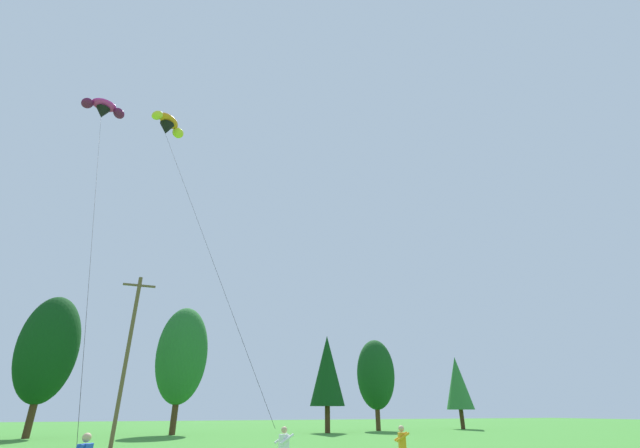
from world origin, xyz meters
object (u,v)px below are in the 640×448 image
Objects in this scene: kite_flyer_mid at (284,448)px; kite_flyer_far at (402,446)px; parafoil_kite_mid_orange at (168,125)px; utility_pole at (127,352)px; parafoil_kite_high_magenta at (103,109)px.

kite_flyer_far is (4.47, -0.50, 0.00)m from kite_flyer_mid.
kite_flyer_far is 0.09× the size of parafoil_kite_mid_orange.
utility_pole is 0.45× the size of parafoil_kite_high_magenta.
utility_pole is at bearing 110.51° from kite_flyer_mid.
utility_pole is 0.58× the size of parafoil_kite_mid_orange.
kite_flyer_mid and kite_flyer_far have the same top height.
parafoil_kite_high_magenta reaches higher than parafoil_kite_mid_orange.
parafoil_kite_mid_orange is at bearing 135.56° from kite_flyer_far.
parafoil_kite_high_magenta reaches higher than kite_flyer_far.
parafoil_kite_mid_orange is at bearing 121.51° from kite_flyer_mid.
kite_flyer_mid is 22.14m from parafoil_kite_mid_orange.
kite_flyer_mid is at bearing -55.70° from parafoil_kite_high_magenta.
parafoil_kite_mid_orange is (-5.96, 9.73, 18.97)m from kite_flyer_mid.
parafoil_kite_high_magenta is at bearing 124.30° from kite_flyer_mid.
kite_flyer_far is 23.94m from parafoil_kite_mid_orange.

